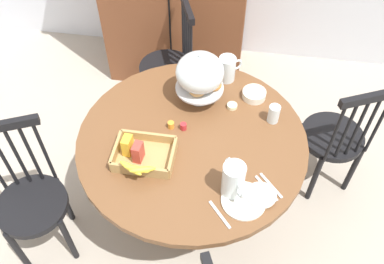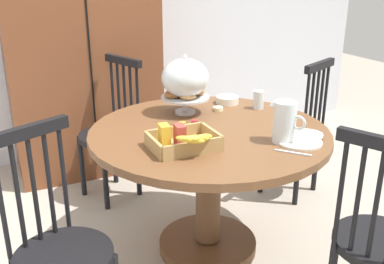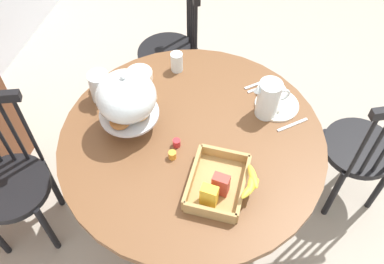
{
  "view_description": "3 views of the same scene",
  "coord_description": "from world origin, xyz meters",
  "px_view_note": "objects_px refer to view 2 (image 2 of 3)",
  "views": [
    {
      "loc": [
        0.11,
        -1.39,
        2.51
      ],
      "look_at": [
        -0.12,
        0.06,
        0.79
      ],
      "focal_mm": 39.25,
      "sensor_mm": 36.0,
      "label": 1
    },
    {
      "loc": [
        -1.13,
        -1.9,
        1.55
      ],
      "look_at": [
        -0.22,
        0.06,
        0.74
      ],
      "focal_mm": 41.8,
      "sensor_mm": 36.0,
      "label": 2
    },
    {
      "loc": [
        -1.28,
        -0.25,
        2.33
      ],
      "look_at": [
        -0.12,
        0.06,
        0.79
      ],
      "focal_mm": 39.6,
      "sensor_mm": 36.0,
      "label": 3
    }
  ],
  "objects_px": {
    "wooden_armoire": "(81,46)",
    "butter_dish": "(218,109)",
    "windsor_chair_facing_door": "(379,245)",
    "china_plate_large": "(299,142)",
    "pastry_stand_with_dome": "(185,80)",
    "milk_pitcher": "(285,124)",
    "drinking_glass": "(258,100)",
    "cereal_basket": "(183,141)",
    "orange_juice_pitcher": "(192,90)",
    "china_plate_small": "(308,135)",
    "windsor_chair_far_side": "(295,134)",
    "windsor_chair_by_cabinet": "(60,255)",
    "dining_table": "(209,164)",
    "cereal_bowl": "(227,100)",
    "windsor_chair_near_window": "(111,135)"
  },
  "relations": [
    {
      "from": "wooden_armoire",
      "to": "butter_dish",
      "type": "xyz_separation_m",
      "value": [
        0.54,
        -1.17,
        -0.23
      ]
    },
    {
      "from": "windsor_chair_facing_door",
      "to": "china_plate_large",
      "type": "bearing_deg",
      "value": 96.28
    },
    {
      "from": "wooden_armoire",
      "to": "pastry_stand_with_dome",
      "type": "height_order",
      "value": "wooden_armoire"
    },
    {
      "from": "butter_dish",
      "to": "wooden_armoire",
      "type": "bearing_deg",
      "value": 114.89
    },
    {
      "from": "milk_pitcher",
      "to": "drinking_glass",
      "type": "relative_size",
      "value": 1.85
    },
    {
      "from": "milk_pitcher",
      "to": "cereal_basket",
      "type": "distance_m",
      "value": 0.5
    },
    {
      "from": "windsor_chair_facing_door",
      "to": "cereal_basket",
      "type": "relative_size",
      "value": 3.09
    },
    {
      "from": "wooden_armoire",
      "to": "orange_juice_pitcher",
      "type": "distance_m",
      "value": 1.06
    },
    {
      "from": "china_plate_small",
      "to": "drinking_glass",
      "type": "relative_size",
      "value": 1.36
    },
    {
      "from": "windsor_chair_far_side",
      "to": "orange_juice_pitcher",
      "type": "height_order",
      "value": "windsor_chair_far_side"
    },
    {
      "from": "windsor_chair_by_cabinet",
      "to": "china_plate_large",
      "type": "bearing_deg",
      "value": 0.39
    },
    {
      "from": "cereal_basket",
      "to": "china_plate_small",
      "type": "relative_size",
      "value": 2.11
    },
    {
      "from": "dining_table",
      "to": "windsor_chair_facing_door",
      "type": "height_order",
      "value": "windsor_chair_facing_door"
    },
    {
      "from": "orange_juice_pitcher",
      "to": "cereal_basket",
      "type": "bearing_deg",
      "value": -118.12
    },
    {
      "from": "dining_table",
      "to": "pastry_stand_with_dome",
      "type": "bearing_deg",
      "value": 90.6
    },
    {
      "from": "dining_table",
      "to": "orange_juice_pitcher",
      "type": "height_order",
      "value": "orange_juice_pitcher"
    },
    {
      "from": "milk_pitcher",
      "to": "windsor_chair_by_cabinet",
      "type": "bearing_deg",
      "value": -177.23
    },
    {
      "from": "wooden_armoire",
      "to": "drinking_glass",
      "type": "relative_size",
      "value": 17.82
    },
    {
      "from": "pastry_stand_with_dome",
      "to": "milk_pitcher",
      "type": "bearing_deg",
      "value": -67.79
    },
    {
      "from": "wooden_armoire",
      "to": "windsor_chair_far_side",
      "type": "distance_m",
      "value": 1.7
    },
    {
      "from": "milk_pitcher",
      "to": "butter_dish",
      "type": "relative_size",
      "value": 3.4
    },
    {
      "from": "china_plate_large",
      "to": "drinking_glass",
      "type": "height_order",
      "value": "drinking_glass"
    },
    {
      "from": "wooden_armoire",
      "to": "dining_table",
      "type": "xyz_separation_m",
      "value": [
        0.35,
        -1.44,
        -0.44
      ]
    },
    {
      "from": "drinking_glass",
      "to": "orange_juice_pitcher",
      "type": "bearing_deg",
      "value": 133.56
    },
    {
      "from": "pastry_stand_with_dome",
      "to": "china_plate_large",
      "type": "xyz_separation_m",
      "value": [
        0.31,
        -0.66,
        -0.19
      ]
    },
    {
      "from": "cereal_basket",
      "to": "china_plate_small",
      "type": "height_order",
      "value": "cereal_basket"
    },
    {
      "from": "dining_table",
      "to": "pastry_stand_with_dome",
      "type": "height_order",
      "value": "pastry_stand_with_dome"
    },
    {
      "from": "china_plate_large",
      "to": "butter_dish",
      "type": "height_order",
      "value": "butter_dish"
    },
    {
      "from": "wooden_armoire",
      "to": "butter_dish",
      "type": "height_order",
      "value": "wooden_armoire"
    },
    {
      "from": "wooden_armoire",
      "to": "windsor_chair_by_cabinet",
      "type": "distance_m",
      "value": 1.95
    },
    {
      "from": "pastry_stand_with_dome",
      "to": "cereal_bowl",
      "type": "relative_size",
      "value": 2.46
    },
    {
      "from": "milk_pitcher",
      "to": "cereal_bowl",
      "type": "distance_m",
      "value": 0.69
    },
    {
      "from": "cereal_bowl",
      "to": "drinking_glass",
      "type": "distance_m",
      "value": 0.21
    },
    {
      "from": "windsor_chair_facing_door",
      "to": "windsor_chair_by_cabinet",
      "type": "bearing_deg",
      "value": 158.02
    },
    {
      "from": "orange_juice_pitcher",
      "to": "butter_dish",
      "type": "height_order",
      "value": "orange_juice_pitcher"
    },
    {
      "from": "drinking_glass",
      "to": "milk_pitcher",
      "type": "bearing_deg",
      "value": -109.78
    },
    {
      "from": "cereal_basket",
      "to": "china_plate_small",
      "type": "bearing_deg",
      "value": -11.41
    },
    {
      "from": "windsor_chair_near_window",
      "to": "china_plate_small",
      "type": "distance_m",
      "value": 1.42
    },
    {
      "from": "dining_table",
      "to": "drinking_glass",
      "type": "relative_size",
      "value": 11.5
    },
    {
      "from": "wooden_armoire",
      "to": "cereal_basket",
      "type": "distance_m",
      "value": 1.65
    },
    {
      "from": "dining_table",
      "to": "orange_juice_pitcher",
      "type": "bearing_deg",
      "value": 74.95
    },
    {
      "from": "pastry_stand_with_dome",
      "to": "orange_juice_pitcher",
      "type": "relative_size",
      "value": 2.05
    },
    {
      "from": "china_plate_small",
      "to": "cereal_bowl",
      "type": "relative_size",
      "value": 1.07
    },
    {
      "from": "butter_dish",
      "to": "windsor_chair_facing_door",
      "type": "bearing_deg",
      "value": -81.42
    },
    {
      "from": "windsor_chair_near_window",
      "to": "pastry_stand_with_dome",
      "type": "bearing_deg",
      "value": -62.26
    },
    {
      "from": "drinking_glass",
      "to": "windsor_chair_far_side",
      "type": "bearing_deg",
      "value": 21.59
    },
    {
      "from": "windsor_chair_far_side",
      "to": "wooden_armoire",
      "type": "bearing_deg",
      "value": 138.39
    },
    {
      "from": "orange_juice_pitcher",
      "to": "china_plate_small",
      "type": "relative_size",
      "value": 1.12
    },
    {
      "from": "windsor_chair_far_side",
      "to": "milk_pitcher",
      "type": "distance_m",
      "value": 0.99
    },
    {
      "from": "pastry_stand_with_dome",
      "to": "drinking_glass",
      "type": "distance_m",
      "value": 0.47
    }
  ]
}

